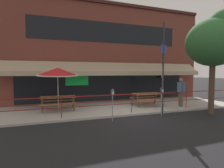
# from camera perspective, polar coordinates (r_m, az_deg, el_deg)

# --- Properties ---
(ground_plane) EXTENTS (120.00, 120.00, 0.00)m
(ground_plane) POSITION_cam_1_polar(r_m,az_deg,el_deg) (8.86, 7.23, -10.28)
(ground_plane) COLOR black
(patio_deck) EXTENTS (15.00, 4.00, 0.10)m
(patio_deck) POSITION_cam_1_polar(r_m,az_deg,el_deg) (10.64, 2.43, -7.62)
(patio_deck) COLOR #ADA89E
(patio_deck) RESTS_ON ground
(restaurant_building) EXTENTS (15.00, 1.60, 7.04)m
(restaurant_building) POSITION_cam_1_polar(r_m,az_deg,el_deg) (12.60, -1.26, 9.89)
(restaurant_building) COLOR brown
(restaurant_building) RESTS_ON ground
(patio_railing) EXTENTS (13.84, 0.04, 0.97)m
(patio_railing) POSITION_cam_1_polar(r_m,az_deg,el_deg) (8.97, 6.42, -4.90)
(patio_railing) COLOR maroon
(patio_railing) RESTS_ON patio_deck
(picnic_table_left) EXTENTS (1.80, 1.42, 0.76)m
(picnic_table_left) POSITION_cam_1_polar(r_m,az_deg,el_deg) (9.87, -17.17, -4.79)
(picnic_table_left) COLOR brown
(picnic_table_left) RESTS_ON patio_deck
(picnic_table_centre) EXTENTS (1.80, 1.42, 0.76)m
(picnic_table_centre) POSITION_cam_1_polar(r_m,az_deg,el_deg) (11.07, 11.46, -3.80)
(picnic_table_centre) COLOR brown
(picnic_table_centre) RESTS_ON patio_deck
(patio_umbrella_left) EXTENTS (2.14, 2.14, 2.38)m
(patio_umbrella_left) POSITION_cam_1_polar(r_m,az_deg,el_deg) (9.67, -17.32, 3.79)
(patio_umbrella_left) COLOR #B7B2A8
(patio_umbrella_left) RESTS_ON patio_deck
(pedestrian_walking) EXTENTS (0.26, 0.62, 1.71)m
(pedestrian_walking) POSITION_cam_1_polar(r_m,az_deg,el_deg) (11.29, 21.59, -2.05)
(pedestrian_walking) COLOR #665B4C
(pedestrian_walking) RESTS_ON patio_deck
(parking_meter_near) EXTENTS (0.15, 0.16, 1.42)m
(parking_meter_near) POSITION_cam_1_polar(r_m,az_deg,el_deg) (7.66, 0.15, -3.71)
(parking_meter_near) COLOR gray
(parking_meter_near) RESTS_ON ground
(parking_meter_far) EXTENTS (0.15, 0.16, 1.42)m
(parking_meter_far) POSITION_cam_1_polar(r_m,az_deg,el_deg) (8.83, 15.95, -2.87)
(parking_meter_far) COLOR gray
(parking_meter_far) RESTS_ON ground
(street_sign_pole) EXTENTS (0.28, 0.09, 4.56)m
(street_sign_pole) POSITION_cam_1_polar(r_m,az_deg,el_deg) (8.89, 16.34, 4.85)
(street_sign_pole) COLOR #2D2D33
(street_sign_pole) RESTS_ON ground
(street_tree_curbside) EXTENTS (2.81, 2.53, 5.28)m
(street_tree_curbside) POSITION_cam_1_polar(r_m,az_deg,el_deg) (10.50, 30.71, 12.31)
(street_tree_curbside) COLOR brown
(street_tree_curbside) RESTS_ON ground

